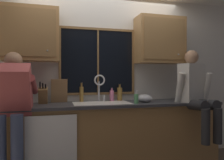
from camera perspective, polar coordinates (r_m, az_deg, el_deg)
The scene contains 23 objects.
back_wall at distance 3.43m, azimuth -2.58°, elevation 0.61°, with size 5.65×0.12×2.55m, color silver.
window_glass at distance 3.36m, azimuth -3.71°, elevation 4.87°, with size 1.10×0.02×0.95m, color black.
window_frame_top at distance 3.42m, azimuth -3.68°, elevation 13.14°, with size 1.17×0.02×0.04m, color brown.
window_frame_bottom at distance 3.35m, azimuth -3.67°, elevation -3.55°, with size 1.17×0.02×0.04m, color brown.
window_frame_left at distance 3.29m, azimuth -13.46°, elevation 4.94°, with size 0.04×0.02×0.95m, color brown.
window_frame_right at distance 3.50m, azimuth 5.50°, elevation 4.70°, with size 0.04×0.02×0.95m, color brown.
window_mullion_center at distance 3.35m, azimuth -3.67°, elevation 4.89°, with size 0.02×0.02×0.95m, color brown.
lower_cabinet_run at distance 3.21m, azimuth -1.21°, elevation -14.50°, with size 3.25×0.58×0.88m, color olive.
countertop at distance 3.10m, azimuth -1.13°, elevation -6.36°, with size 3.31×0.62×0.04m, color #38383D.
dishwasher_front at distance 2.81m, azimuth -15.52°, elevation -16.35°, with size 0.60×0.02×0.74m, color white.
upper_cabinet_left at distance 3.20m, azimuth -20.54°, elevation 11.09°, with size 0.75×0.36×0.72m.
upper_cabinet_right at distance 3.56m, azimuth 12.35°, elevation 10.06°, with size 0.75×0.36×0.72m.
sink at distance 3.10m, azimuth -2.66°, elevation -7.81°, with size 0.80×0.46×0.21m.
faucet at distance 3.24m, azimuth -3.20°, elevation -1.20°, with size 0.18×0.09×0.40m.
person_standing at distance 2.73m, azimuth -24.94°, elevation -5.91°, with size 0.53×0.67×1.59m.
person_sitting_on_counter at distance 3.36m, azimuth 20.97°, elevation -2.37°, with size 0.54×0.66×1.26m.
knife_block at distance 3.13m, azimuth -17.56°, elevation -3.96°, with size 0.12×0.18×0.32m.
cutting_board at distance 3.22m, azimuth -13.61°, elevation -2.78°, with size 0.23×0.02×0.34m, color #997047.
mixing_bowl at distance 3.24m, azimuth 8.54°, elevation -4.76°, with size 0.23×0.23×0.12m, color #B7B7BC.
soap_dispenser at distance 3.04m, azimuth 6.35°, elevation -4.81°, with size 0.06×0.07×0.18m.
bottle_green_glass at distance 3.25m, azimuth -7.96°, elevation -3.57°, with size 0.06×0.06×0.29m.
bottle_tall_clear at distance 3.34m, azimuth -0.04°, elevation -4.02°, with size 0.07×0.07×0.21m.
bottle_amber_small at distance 3.39m, azimuth 2.03°, elevation -3.57°, with size 0.07×0.07×0.26m.
Camera 1 is at (-0.72, -3.30, 1.29)m, focal length 35.03 mm.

